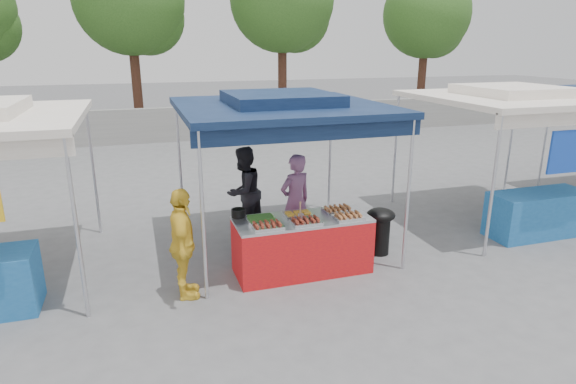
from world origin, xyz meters
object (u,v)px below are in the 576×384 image
object	(u,v)px
vendor_table	(302,245)
vendor_woman	(295,202)
cooking_pot	(238,213)
customer_person	(183,244)
wok_burner	(380,227)
helper_man	(244,191)

from	to	relation	value
vendor_table	vendor_woman	xyz separation A→B (m)	(0.19, 0.90, 0.38)
cooking_pot	customer_person	bearing A→B (deg)	-146.00
wok_burner	customer_person	world-z (taller)	customer_person
helper_man	customer_person	size ratio (longest dim) A/B	1.05
vendor_table	cooking_pot	distance (m)	1.07
wok_burner	vendor_woman	bearing A→B (deg)	145.70
vendor_woman	cooking_pot	bearing A→B (deg)	8.70
vendor_woman	vendor_table	bearing A→B (deg)	59.37
vendor_table	customer_person	world-z (taller)	customer_person
customer_person	wok_burner	bearing A→B (deg)	-76.67
vendor_woman	customer_person	bearing A→B (deg)	11.82
vendor_table	vendor_woman	bearing A→B (deg)	77.99
wok_burner	vendor_woman	distance (m)	1.44
vendor_table	wok_burner	distance (m)	1.44
vendor_table	wok_burner	xyz separation A→B (m)	(1.43, 0.23, 0.04)
cooking_pot	customer_person	xyz separation A→B (m)	(-0.88, -0.59, -0.15)
wok_burner	vendor_woman	size ratio (longest dim) A/B	0.48
customer_person	vendor_woman	bearing A→B (deg)	-54.84
vendor_table	customer_person	size ratio (longest dim) A/B	1.31
vendor_table	customer_person	bearing A→B (deg)	-171.95
vendor_table	cooking_pot	size ratio (longest dim) A/B	9.51
cooking_pot	vendor_woman	xyz separation A→B (m)	(1.08, 0.56, -0.11)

